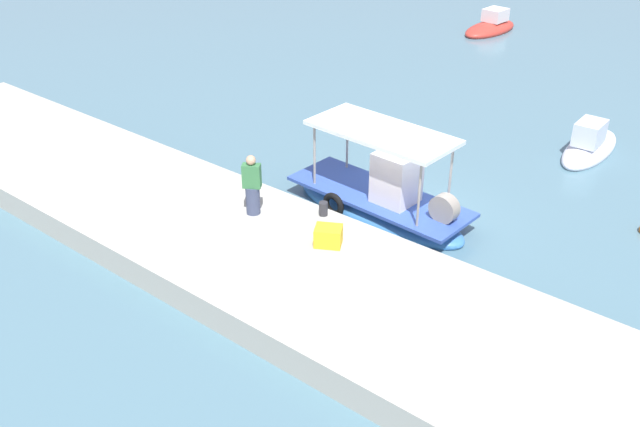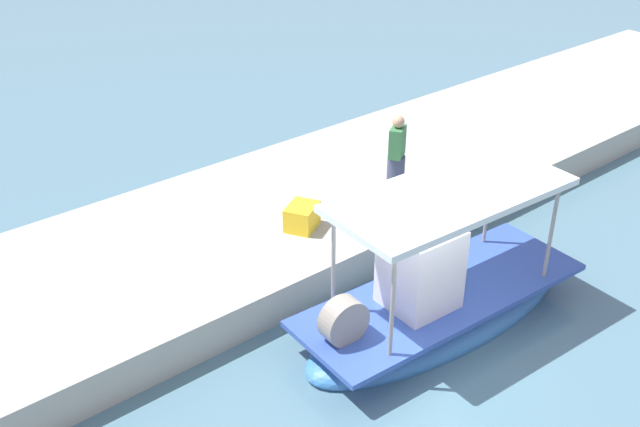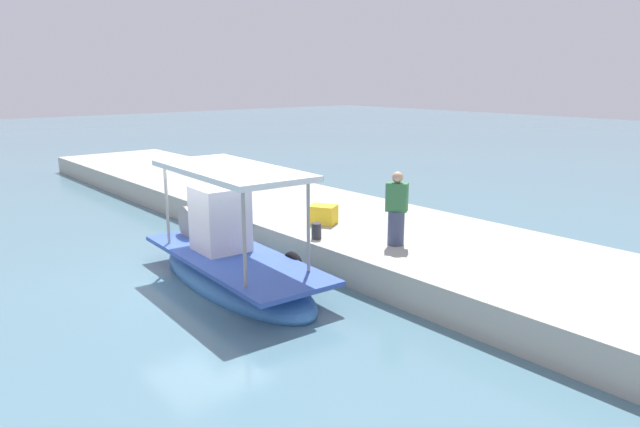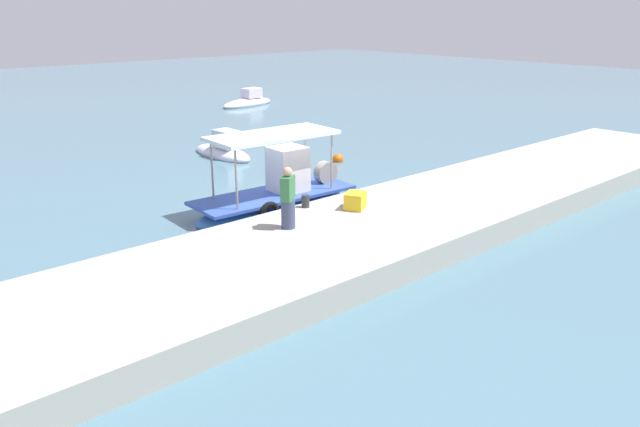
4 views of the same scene
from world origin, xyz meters
name	(u,v)px [view 4 (image 4 of 4)]	position (x,y,z in m)	size (l,w,h in m)	color
ground_plane	(287,204)	(0.00, 0.00, 0.00)	(120.00, 120.00, 0.00)	slate
dock_quay	(385,228)	(0.00, -4.61, 0.37)	(36.00, 5.01, 0.74)	#AAAA9E
main_fishing_boat	(277,197)	(-0.71, -0.38, 0.48)	(5.85, 2.26, 2.99)	#3B79BF
fisherman_near_bollard	(288,201)	(-2.76, -3.55, 1.52)	(0.55, 0.52, 1.71)	#3C4562
mooring_bollard	(305,201)	(-1.21, -2.45, 0.93)	(0.24, 0.24, 0.39)	#2D2D33
cargo_crate	(355,201)	(-0.18, -3.54, 0.99)	(0.67, 0.54, 0.49)	yellow
marker_buoy	(338,159)	(5.67, 3.45, 0.10)	(0.49, 0.49, 0.49)	orange
moored_boat_near	(223,151)	(2.42, 7.65, 0.23)	(1.43, 3.85, 1.50)	white
moored_boat_far	(248,102)	(12.38, 19.76, 0.22)	(4.55, 2.20, 1.39)	silver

